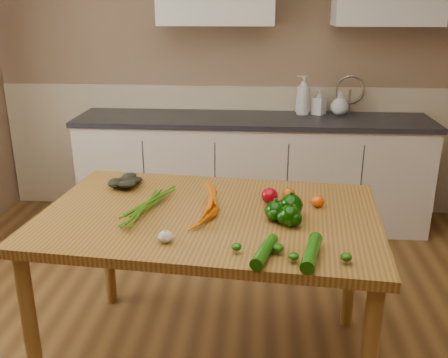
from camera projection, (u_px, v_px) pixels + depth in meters
name	position (u px, v px, depth m)	size (l,w,h in m)	color
room	(194.00, 138.00, 2.00)	(4.04, 5.04, 2.64)	brown
counter_run	(253.00, 169.00, 4.15)	(2.84, 0.64, 1.14)	beige
table	(210.00, 231.00, 2.36)	(1.65, 1.14, 0.84)	olive
soap_bottle_a	(303.00, 95.00, 4.05)	(0.12, 0.12, 0.32)	silver
soap_bottle_b	(319.00, 102.00, 4.07)	(0.09, 0.10, 0.21)	silver
soap_bottle_c	(340.00, 103.00, 4.07)	(0.15, 0.15, 0.19)	silver
carrot_bunch	(189.00, 205.00, 2.31)	(0.29, 0.22, 0.08)	#CF5C04
leafy_greens	(129.00, 177.00, 2.64)	(0.22, 0.20, 0.11)	black
garlic_bulb	(165.00, 237.00, 2.03)	(0.06, 0.06, 0.05)	beige
pepper_a	(275.00, 211.00, 2.23)	(0.09, 0.09, 0.09)	#093302
pepper_b	(291.00, 205.00, 2.27)	(0.10, 0.10, 0.10)	#093302
pepper_c	(290.00, 216.00, 2.17)	(0.10, 0.10, 0.10)	#093302
tomato_a	(270.00, 195.00, 2.43)	(0.08, 0.08, 0.08)	maroon
tomato_b	(289.00, 195.00, 2.47)	(0.06, 0.06, 0.06)	#DF4605
tomato_c	(318.00, 201.00, 2.38)	(0.06, 0.06, 0.06)	#DF4605
zucchini_a	(312.00, 252.00, 1.90)	(0.06, 0.06, 0.26)	#124507
zucchini_b	(265.00, 251.00, 1.91)	(0.05, 0.05, 0.23)	#124507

